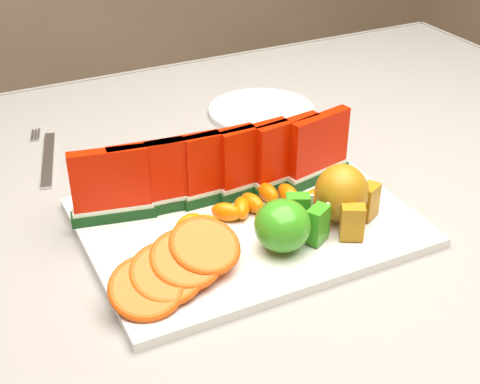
{
  "coord_description": "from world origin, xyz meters",
  "views": [
    {
      "loc": [
        -0.31,
        -0.69,
        1.24
      ],
      "look_at": [
        0.0,
        -0.06,
        0.81
      ],
      "focal_mm": 50.0,
      "sensor_mm": 36.0,
      "label": 1
    }
  ],
  "objects_px": {
    "side_plate": "(262,111)",
    "pear_cluster": "(344,195)",
    "platter": "(247,222)",
    "fork": "(47,157)",
    "apple_cluster": "(287,224)"
  },
  "relations": [
    {
      "from": "platter",
      "to": "pear_cluster",
      "type": "height_order",
      "value": "pear_cluster"
    },
    {
      "from": "platter",
      "to": "fork",
      "type": "bearing_deg",
      "value": 122.58
    },
    {
      "from": "apple_cluster",
      "to": "platter",
      "type": "bearing_deg",
      "value": 100.43
    },
    {
      "from": "pear_cluster",
      "to": "fork",
      "type": "bearing_deg",
      "value": 129.51
    },
    {
      "from": "side_plate",
      "to": "pear_cluster",
      "type": "bearing_deg",
      "value": -101.72
    },
    {
      "from": "pear_cluster",
      "to": "platter",
      "type": "bearing_deg",
      "value": 150.25
    },
    {
      "from": "apple_cluster",
      "to": "pear_cluster",
      "type": "relative_size",
      "value": 1.07
    },
    {
      "from": "apple_cluster",
      "to": "fork",
      "type": "bearing_deg",
      "value": 118.64
    },
    {
      "from": "apple_cluster",
      "to": "side_plate",
      "type": "height_order",
      "value": "apple_cluster"
    },
    {
      "from": "side_plate",
      "to": "fork",
      "type": "relative_size",
      "value": 1.13
    },
    {
      "from": "side_plate",
      "to": "fork",
      "type": "distance_m",
      "value": 0.36
    },
    {
      "from": "platter",
      "to": "pear_cluster",
      "type": "relative_size",
      "value": 4.31
    },
    {
      "from": "platter",
      "to": "pear_cluster",
      "type": "xyz_separation_m",
      "value": [
        0.1,
        -0.06,
        0.04
      ]
    },
    {
      "from": "fork",
      "to": "pear_cluster",
      "type": "bearing_deg",
      "value": -50.49
    },
    {
      "from": "pear_cluster",
      "to": "side_plate",
      "type": "distance_m",
      "value": 0.36
    }
  ]
}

